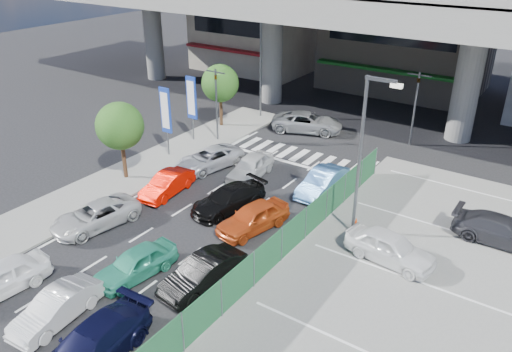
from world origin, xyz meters
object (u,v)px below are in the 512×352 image
Objects in this scene: minivan_navy_back at (92,346)px; sedan_white_mid_left at (95,215)px; signboard_near at (166,112)px; crossing_wagon_silver at (307,122)px; tree_near at (120,126)px; sedan_black_mid at (229,199)px; traffic_light_right at (417,91)px; parked_sedan_dgrey at (503,231)px; taxi_teal_mid at (136,263)px; street_lamp_right at (365,146)px; street_lamp_left at (263,59)px; signboard_far at (192,100)px; tree_far at (220,83)px; taxi_orange_right at (253,217)px; kei_truck_front_right at (323,182)px; traffic_cone at (356,224)px; traffic_light_left at (216,87)px; sedan_white_front_mid at (250,167)px; van_white_back_left at (0,279)px; taxi_orange_left at (167,184)px; hatch_white_back_mid at (56,308)px; parked_sedan_white at (390,247)px; wagon_silver_front_left at (209,159)px; hatch_black_mid_right at (203,273)px.

minivan_navy_back is 9.24m from sedan_white_mid_left.
crossing_wagon_silver is at bearing 59.63° from signboard_near.
tree_near reaches higher than sedan_black_mid.
traffic_light_right is 1.14× the size of parked_sedan_dgrey.
taxi_teal_mid is at bearing -9.83° from sedan_white_mid_left.
street_lamp_right is 1.00× the size of street_lamp_left.
tree_near is at bearing -85.10° from signboard_far.
tree_far is 21.88m from parked_sedan_dgrey.
taxi_orange_right is 5.57m from kei_truck_front_right.
tree_far is 6.14× the size of traffic_cone.
traffic_light_left is 1.09× the size of minivan_navy_back.
traffic_cone is at bearing -22.68° from sedan_white_front_mid.
parked_sedan_dgrey is at bearing -51.74° from traffic_light_right.
sedan_white_front_mid is at bearing -120.89° from traffic_light_right.
street_lamp_left is 24.89m from van_white_back_left.
sedan_white_mid_left is (2.11, -12.67, -3.31)m from traffic_light_left.
taxi_orange_right is (6.19, -0.37, 0.07)m from taxi_orange_left.
street_lamp_right is 11.65m from taxi_orange_left.
tree_near is at bearing -92.76° from street_lamp_left.
traffic_light_right is 22.13m from sedan_white_mid_left.
parked_sedan_white is at bearing 44.98° from hatch_white_back_mid.
sedan_white_front_mid is at bearing -41.23° from tree_far.
traffic_light_left is at bearing 134.59° from wagon_silver_front_left.
sedan_black_mid is (0.24, 10.58, 0.02)m from hatch_white_back_mid.
sedan_white_front_mid is at bearing 121.64° from hatch_black_mid_right.
traffic_light_left is 19.48m from hatch_white_back_mid.
parked_sedan_dgrey is at bearing 14.34° from tree_near.
minivan_navy_back is 5.36m from hatch_black_mid_right.
kei_truck_front_right reaches higher than sedan_white_mid_left.
hatch_black_mid_right is (11.10, -12.31, -2.40)m from signboard_far.
signboard_near is 4.20m from wagon_silver_front_left.
taxi_orange_right reaches higher than hatch_black_mid_right.
signboard_far is at bearing -144.30° from traffic_light_left.
parked_sedan_dgrey is at bearing 27.59° from street_lamp_right.
street_lamp_right is at bearing 40.79° from sedan_white_mid_left.
street_lamp_left reaches higher than sedan_white_mid_left.
street_lamp_left is at bearing 95.55° from taxi_orange_left.
signboard_near is at bearing 146.54° from hatch_black_mid_right.
traffic_light_right reaches higher than van_white_back_left.
hatch_white_back_mid is at bearing 10.23° from van_white_back_left.
signboard_far is at bearing 110.28° from van_white_back_left.
van_white_back_left is 1.00× the size of sedan_white_front_mid.
sedan_white_front_mid is at bearing 86.98° from van_white_back_left.
signboard_far is 1.16× the size of taxi_orange_right.
taxi_teal_mid is (7.84, -10.38, -2.41)m from signboard_near.
taxi_orange_left is 0.72× the size of crossing_wagon_silver.
van_white_back_left is 8.35m from hatch_black_mid_right.
street_lamp_right is 1.76× the size of wagon_silver_front_left.
street_lamp_right is at bearing -82.66° from traffic_light_right.
sedan_black_mid is 5.62m from kei_truck_front_right.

